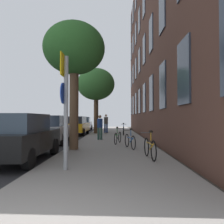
% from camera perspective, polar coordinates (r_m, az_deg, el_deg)
% --- Properties ---
extents(ground_plane, '(41.80, 41.80, 0.00)m').
position_cam_1_polar(ground_plane, '(17.49, -11.37, -6.41)').
color(ground_plane, '#332D28').
extents(road_asphalt, '(7.00, 38.00, 0.01)m').
position_cam_1_polar(road_asphalt, '(18.04, -17.95, -6.20)').
color(road_asphalt, '#232326').
rests_on(road_asphalt, ground).
extents(sidewalk, '(4.20, 38.00, 0.12)m').
position_cam_1_polar(sidewalk, '(17.12, 0.24, -6.34)').
color(sidewalk, gray).
rests_on(sidewalk, ground).
extents(building_facade, '(0.56, 27.00, 15.34)m').
position_cam_1_polar(building_facade, '(17.86, 9.05, 18.78)').
color(building_facade, '#513328').
rests_on(building_facade, ground).
extents(sign_post, '(0.15, 0.60, 3.08)m').
position_cam_1_polar(sign_post, '(6.12, -11.84, 2.58)').
color(sign_post, gray).
rests_on(sign_post, sidewalk).
extents(traffic_light, '(0.43, 0.24, 3.98)m').
position_cam_1_polar(traffic_light, '(26.06, -3.83, 1.39)').
color(traffic_light, black).
rests_on(traffic_light, sidewalk).
extents(tree_near, '(2.72, 2.72, 5.62)m').
position_cam_1_polar(tree_near, '(10.46, -9.57, 15.21)').
color(tree_near, brown).
rests_on(tree_near, sidewalk).
extents(tree_far, '(3.46, 3.46, 5.97)m').
position_cam_1_polar(tree_far, '(20.87, -4.12, 6.97)').
color(tree_far, brown).
rests_on(tree_far, sidewalk).
extents(bicycle_0, '(0.42, 1.64, 0.95)m').
position_cam_1_polar(bicycle_0, '(7.74, 9.60, -8.92)').
color(bicycle_0, black).
rests_on(bicycle_0, sidewalk).
extents(bicycle_1, '(0.51, 1.54, 0.91)m').
position_cam_1_polar(bicycle_1, '(10.20, 4.60, -7.27)').
color(bicycle_1, black).
rests_on(bicycle_1, sidewalk).
extents(bicycle_2, '(0.53, 1.58, 0.91)m').
position_cam_1_polar(bicycle_2, '(12.08, 1.48, -6.38)').
color(bicycle_2, black).
rests_on(bicycle_2, sidewalk).
extents(bicycle_3, '(0.42, 1.67, 0.98)m').
position_cam_1_polar(bicycle_3, '(18.00, 2.95, -4.70)').
color(bicycle_3, black).
rests_on(bicycle_3, sidewalk).
extents(pedestrian_0, '(0.49, 0.49, 1.56)m').
position_cam_1_polar(pedestrian_0, '(14.30, -3.11, -3.47)').
color(pedestrian_0, '#33594C').
rests_on(pedestrian_0, sidewalk).
extents(pedestrian_1, '(0.51, 0.51, 1.72)m').
position_cam_1_polar(pedestrian_1, '(21.00, -1.55, -2.61)').
color(pedestrian_1, navy).
rests_on(pedestrian_1, sidewalk).
extents(car_0, '(1.80, 4.33, 1.62)m').
position_cam_1_polar(car_0, '(8.36, -22.24, -5.87)').
color(car_0, black).
rests_on(car_0, road_asphalt).
extents(car_1, '(1.87, 4.43, 1.62)m').
position_cam_1_polar(car_1, '(13.80, -14.98, -4.18)').
color(car_1, '#B7B7BC').
rests_on(car_1, road_asphalt).
extents(car_2, '(1.94, 4.54, 1.62)m').
position_cam_1_polar(car_2, '(20.04, -9.16, -3.38)').
color(car_2, orange).
rests_on(car_2, road_asphalt).
extents(car_3, '(2.06, 4.48, 1.62)m').
position_cam_1_polar(car_3, '(27.83, -7.32, -2.87)').
color(car_3, silver).
rests_on(car_3, road_asphalt).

